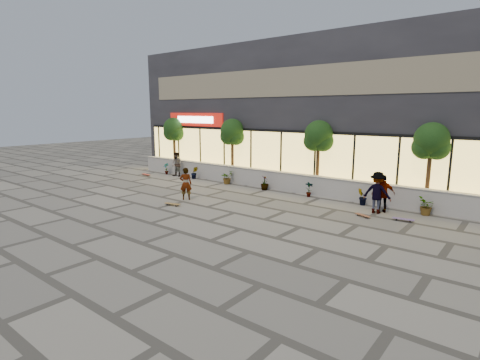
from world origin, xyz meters
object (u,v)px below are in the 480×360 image
Objects in this scene: tree_mideast at (319,138)px; skateboard_right_near at (363,215)px; tree_east at (431,143)px; skateboard_center at (172,204)px; skateboard_right_far at (403,219)px; skater_right_far at (377,193)px; skateboard_left at (146,174)px; skater_left at (177,164)px; skater_center at (186,184)px; skater_right_near at (383,194)px; tree_west at (174,131)px; tree_midwest at (232,133)px.

tree_mideast is 5.17× the size of skateboard_right_near.
tree_east is (5.50, 0.00, 0.00)m from tree_mideast.
skateboard_center is 1.01× the size of skateboard_right_far.
skateboard_right_far is at bearing 153.86° from skater_right_far.
skateboard_center is at bearing -22.53° from skateboard_left.
tree_mideast is 10.08m from skater_left.
skateboard_right_far is (5.29, -2.74, -2.90)m from tree_mideast.
skater_center is 1.49m from skateboard_center.
skater_center is 9.29m from skater_right_near.
tree_mideast is 4.58× the size of skateboard_right_far.
skater_right_far is 2.14× the size of skateboard_right_far.
tree_east is at bearing 0.00° from tree_west.
skater_right_near is at bearing -4.77° from skater_left.
tree_mideast is 2.34× the size of skater_right_near.
skateboard_right_near is at bearing 73.76° from skater_right_far.
tree_mideast reaches higher than skateboard_center.
skater_left is 0.99× the size of skater_right_near.
skater_left is 0.90× the size of skater_right_far.
skater_right_far is (10.00, -2.20, -2.07)m from tree_midwest.
skateboard_center is 0.99× the size of skateboard_left.
skateboard_center is (7.54, -6.89, -2.90)m from tree_west.
skater_right_near is at bearing -10.75° from tree_midwest.
tree_midwest reaches higher than skateboard_center.
tree_mideast reaches higher than skateboard_right_far.
tree_mideast is at bearing 5.59° from skater_left.
skateboard_right_far is at bearing 113.58° from skater_right_near.
skateboard_right_near is at bearing -39.92° from tree_mideast.
tree_west is 2.38× the size of skater_left.
tree_east is 2.15× the size of skater_right_far.
tree_west is 15.94m from skater_right_near.
tree_west is 10.62m from skateboard_center.
skateboard_left is at bearing -156.16° from tree_midwest.
tree_east reaches higher than skater_center.
tree_west is 3.83m from skateboard_left.
skateboard_left is (-17.17, -2.50, -2.90)m from tree_east.
skateboard_left reaches higher than skateboard_center.
skater_left is (-5.39, 4.25, 0.01)m from skater_center.
tree_west is 1.00× the size of tree_east.
skater_left reaches higher than skateboard_right_near.
skater_right_near reaches higher than skater_center.
skater_right_far is at bearing -8.07° from tree_west.
tree_midwest reaches higher than skateboard_right_far.
skater_right_near is 15.87m from skateboard_left.
tree_mideast is 8.47m from skateboard_center.
tree_west is at bearing -11.46° from skater_right_far.
skater_right_near is at bearing 9.23° from skateboard_left.
skateboard_right_far is (1.51, 0.42, 0.01)m from skateboard_right_near.
skater_right_far is at bearing 19.30° from skateboard_center.
tree_west reaches higher than skateboard_left.
skater_right_near is 1.57m from skateboard_right_far.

